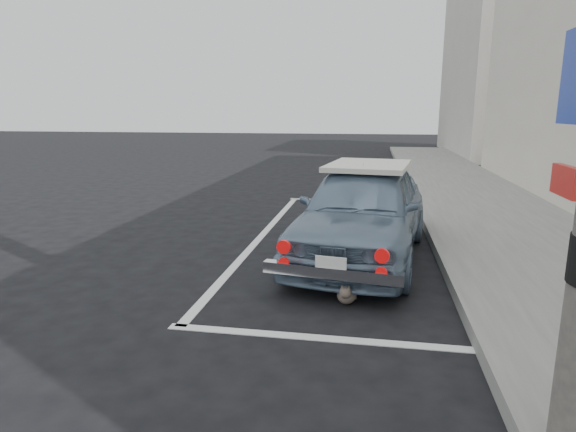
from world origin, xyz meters
TOP-DOWN VIEW (x-y plane):
  - ground at (0.00, 0.00)m, footprint 80.00×80.00m
  - sidewalk at (3.20, 2.00)m, footprint 2.80×40.00m
  - building_far at (6.35, 20.00)m, footprint 3.50×10.00m
  - pline_rear at (0.50, -0.50)m, footprint 3.00×0.12m
  - pline_front at (0.50, 6.50)m, footprint 3.00×0.12m
  - pline_side at (-0.90, 3.00)m, footprint 0.12×7.00m
  - retro_coupe at (0.76, 2.14)m, footprint 2.12×4.10m
  - cat at (0.65, 0.37)m, footprint 0.24×0.48m

SIDE VIEW (x-z plane):
  - ground at x=0.00m, z-range 0.00..0.00m
  - pline_rear at x=0.50m, z-range 0.00..0.01m
  - pline_front at x=0.50m, z-range 0.00..0.01m
  - pline_side at x=-0.90m, z-range 0.00..0.01m
  - sidewalk at x=3.20m, z-range 0.00..0.15m
  - cat at x=0.65m, z-range -0.01..0.25m
  - retro_coupe at x=0.76m, z-range 0.01..1.34m
  - building_far at x=6.35m, z-range 0.00..8.00m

